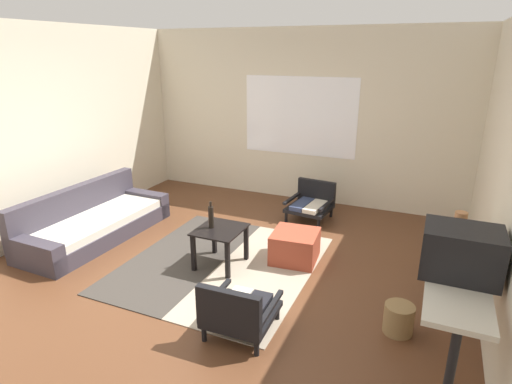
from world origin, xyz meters
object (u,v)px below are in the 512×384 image
(armchair_by_window, at_px, (311,202))
(wicker_basket, at_px, (399,319))
(crt_television, at_px, (461,252))
(glass_bottle, at_px, (211,217))
(clay_vase, at_px, (458,232))
(coffee_table, at_px, (220,237))
(console_shelf, at_px, (455,270))
(couch, at_px, (94,222))
(armchair_striped_foreground, at_px, (238,311))
(ottoman_orange, at_px, (295,247))

(armchair_by_window, bearing_deg, wicker_basket, -57.08)
(armchair_by_window, relative_size, crt_television, 1.20)
(glass_bottle, bearing_deg, clay_vase, -3.27)
(clay_vase, height_order, glass_bottle, clay_vase)
(coffee_table, height_order, crt_television, crt_television)
(console_shelf, height_order, wicker_basket, console_shelf)
(couch, relative_size, crt_television, 3.88)
(armchair_striped_foreground, height_order, wicker_basket, armchair_striped_foreground)
(armchair_striped_foreground, relative_size, ottoman_orange, 1.19)
(coffee_table, distance_m, crt_television, 2.55)
(ottoman_orange, relative_size, glass_bottle, 1.66)
(armchair_by_window, xyz_separation_m, crt_television, (1.83, -2.52, 0.73))
(armchair_by_window, bearing_deg, crt_television, -53.95)
(coffee_table, height_order, armchair_by_window, armchair_by_window)
(glass_bottle, bearing_deg, console_shelf, -10.66)
(ottoman_orange, height_order, clay_vase, clay_vase)
(armchair_by_window, bearing_deg, ottoman_orange, -81.40)
(console_shelf, distance_m, wicker_basket, 0.69)
(armchair_striped_foreground, relative_size, wicker_basket, 2.30)
(wicker_basket, bearing_deg, glass_bottle, 168.28)
(coffee_table, distance_m, glass_bottle, 0.26)
(couch, relative_size, wicker_basket, 7.77)
(couch, relative_size, glass_bottle, 6.71)
(coffee_table, xyz_separation_m, ottoman_orange, (0.74, 0.45, -0.18))
(couch, xyz_separation_m, crt_television, (4.28, -0.72, 0.77))
(coffee_table, bearing_deg, glass_bottle, -174.91)
(coffee_table, height_order, armchair_striped_foreground, armchair_striped_foreground)
(ottoman_orange, bearing_deg, crt_television, -35.39)
(armchair_by_window, bearing_deg, armchair_striped_foreground, -86.06)
(armchair_striped_foreground, xyz_separation_m, ottoman_orange, (0.01, 1.50, -0.07))
(armchair_by_window, distance_m, wicker_basket, 2.70)
(armchair_striped_foreground, height_order, ottoman_orange, armchair_striped_foreground)
(console_shelf, xyz_separation_m, glass_bottle, (-2.47, 0.47, -0.13))
(armchair_by_window, xyz_separation_m, ottoman_orange, (0.21, -1.36, -0.07))
(couch, distance_m, crt_television, 4.41)
(couch, relative_size, coffee_table, 3.75)
(crt_television, distance_m, glass_bottle, 2.60)
(crt_television, bearing_deg, console_shelf, 89.20)
(couch, distance_m, clay_vase, 4.34)
(glass_bottle, bearing_deg, armchair_striped_foreground, -51.09)
(ottoman_orange, bearing_deg, wicker_basket, -35.56)
(console_shelf, relative_size, crt_television, 3.45)
(armchair_striped_foreground, distance_m, glass_bottle, 1.38)
(coffee_table, xyz_separation_m, clay_vase, (2.37, -0.15, 0.55))
(console_shelf, height_order, glass_bottle, console_shelf)
(armchair_by_window, bearing_deg, glass_bottle, -109.30)
(coffee_table, relative_size, armchair_by_window, 0.86)
(crt_television, bearing_deg, ottoman_orange, 144.61)
(clay_vase, bearing_deg, armchair_striped_foreground, -151.35)
(couch, height_order, console_shelf, console_shelf)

